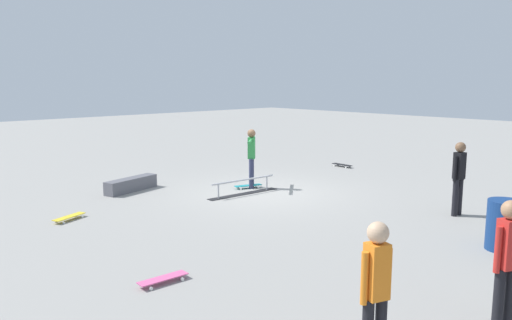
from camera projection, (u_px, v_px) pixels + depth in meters
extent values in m
plane|color=gray|center=(264.00, 193.00, 13.92)|extent=(60.00, 60.00, 0.00)
cube|color=black|center=(244.00, 194.00, 13.73)|extent=(2.26, 0.37, 0.01)
cylinder|color=#B7B7BC|center=(267.00, 183.00, 14.22)|extent=(0.04, 0.04, 0.39)
cylinder|color=#B7B7BC|center=(218.00, 191.00, 13.17)|extent=(0.04, 0.04, 0.39)
cylinder|color=#B7B7BC|center=(243.00, 180.00, 13.67)|extent=(2.09, 0.17, 0.05)
cube|color=#595960|center=(131.00, 185.00, 14.09)|extent=(1.71, 0.78, 0.37)
cylinder|color=#2D3351|center=(252.00, 173.00, 14.52)|extent=(0.18, 0.18, 0.86)
cylinder|color=#2D3351|center=(251.00, 174.00, 14.35)|extent=(0.18, 0.18, 0.86)
cube|color=#2D8C42|center=(251.00, 148.00, 14.32)|extent=(0.30, 0.30, 0.61)
sphere|color=brown|center=(251.00, 133.00, 14.25)|extent=(0.23, 0.23, 0.23)
cylinder|color=#2D8C42|center=(253.00, 138.00, 14.67)|extent=(0.48, 0.44, 0.08)
cylinder|color=#2D8C42|center=(250.00, 142.00, 13.89)|extent=(0.48, 0.44, 0.08)
cube|color=teal|center=(248.00, 185.00, 14.46)|extent=(0.82, 0.45, 0.02)
cylinder|color=white|center=(255.00, 186.00, 14.68)|extent=(0.06, 0.05, 0.05)
cylinder|color=white|center=(258.00, 187.00, 14.48)|extent=(0.06, 0.05, 0.05)
cylinder|color=white|center=(238.00, 187.00, 14.47)|extent=(0.06, 0.05, 0.05)
cylinder|color=white|center=(241.00, 189.00, 14.26)|extent=(0.06, 0.05, 0.05)
cylinder|color=black|center=(498.00, 303.00, 6.09)|extent=(0.17, 0.17, 0.85)
cylinder|color=black|center=(509.00, 301.00, 6.14)|extent=(0.17, 0.17, 0.85)
cube|color=red|center=(509.00, 244.00, 6.00)|extent=(0.28, 0.27, 0.60)
sphere|color=#A87A56|center=(511.00, 210.00, 5.93)|extent=(0.23, 0.23, 0.23)
cylinder|color=red|center=(498.00, 250.00, 5.96)|extent=(0.10, 0.10, 0.57)
cube|color=orange|center=(377.00, 271.00, 5.20)|extent=(0.27, 0.25, 0.60)
sphere|color=tan|center=(378.00, 233.00, 5.13)|extent=(0.23, 0.23, 0.23)
cylinder|color=orange|center=(388.00, 274.00, 5.27)|extent=(0.10, 0.10, 0.56)
cylinder|color=orange|center=(364.00, 278.00, 5.15)|extent=(0.10, 0.10, 0.56)
cylinder|color=black|center=(460.00, 197.00, 11.56)|extent=(0.14, 0.14, 0.86)
cylinder|color=black|center=(455.00, 198.00, 11.47)|extent=(0.14, 0.14, 0.86)
cube|color=black|center=(459.00, 166.00, 11.40)|extent=(0.25, 0.23, 0.61)
sphere|color=brown|center=(461.00, 147.00, 11.33)|extent=(0.23, 0.23, 0.23)
cylinder|color=black|center=(463.00, 167.00, 11.49)|extent=(0.09, 0.09, 0.57)
cylinder|color=black|center=(455.00, 169.00, 11.32)|extent=(0.09, 0.09, 0.57)
cube|color=black|center=(342.00, 165.00, 17.99)|extent=(0.23, 0.81, 0.02)
cylinder|color=white|center=(334.00, 165.00, 18.13)|extent=(0.03, 0.06, 0.05)
cylinder|color=white|center=(338.00, 165.00, 18.27)|extent=(0.03, 0.06, 0.05)
cylinder|color=white|center=(346.00, 167.00, 17.72)|extent=(0.03, 0.06, 0.05)
cylinder|color=white|center=(350.00, 167.00, 17.87)|extent=(0.03, 0.06, 0.05)
cube|color=yellow|center=(69.00, 217.00, 11.18)|extent=(0.82, 0.48, 0.02)
cylinder|color=white|center=(64.00, 223.00, 10.90)|extent=(0.06, 0.05, 0.05)
cylinder|color=white|center=(56.00, 221.00, 11.00)|extent=(0.06, 0.05, 0.05)
cylinder|color=white|center=(82.00, 217.00, 11.39)|extent=(0.06, 0.05, 0.05)
cylinder|color=white|center=(75.00, 215.00, 11.48)|extent=(0.06, 0.05, 0.05)
cube|color=#E05993|center=(163.00, 278.00, 7.72)|extent=(0.81, 0.24, 0.02)
cylinder|color=white|center=(175.00, 275.00, 7.99)|extent=(0.06, 0.03, 0.05)
cylinder|color=white|center=(182.00, 279.00, 7.82)|extent=(0.06, 0.03, 0.05)
cylinder|color=white|center=(144.00, 284.00, 7.64)|extent=(0.06, 0.03, 0.05)
cylinder|color=white|center=(151.00, 289.00, 7.47)|extent=(0.06, 0.03, 0.05)
cylinder|color=navy|center=(504.00, 225.00, 9.18)|extent=(0.62, 0.62, 0.93)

